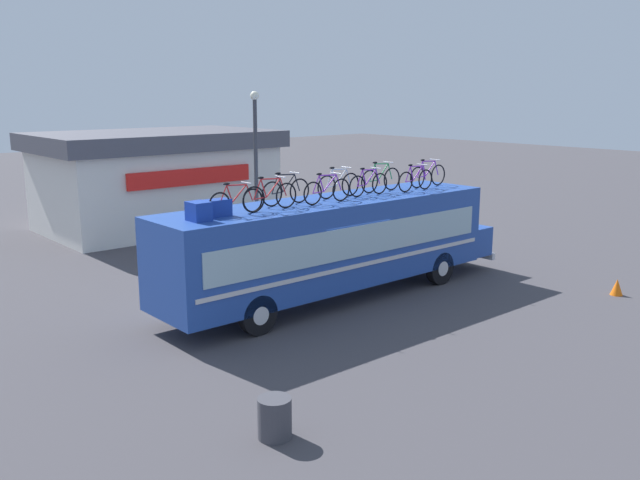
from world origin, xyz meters
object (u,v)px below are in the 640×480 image
traffic_cone (617,287)px  rooftop_bicycle_9 (428,175)px  luggage_bag_2 (216,208)px  luggage_bag_1 (199,211)px  rooftop_bicycle_8 (415,180)px  rooftop_bicycle_6 (368,184)px  rooftop_bicycle_2 (270,196)px  rooftop_bicycle_4 (327,190)px  street_lamp (256,167)px  rooftop_bicycle_5 (339,185)px  rooftop_bicycle_1 (236,201)px  rooftop_bicycle_7 (381,179)px  rooftop_bicycle_3 (286,191)px  bus (336,242)px  trash_bin (275,418)px

traffic_cone → rooftop_bicycle_9: bearing=115.1°
luggage_bag_2 → traffic_cone: bearing=-26.3°
luggage_bag_1 → rooftop_bicycle_8: 8.00m
rooftop_bicycle_6 → rooftop_bicycle_8: 1.89m
rooftop_bicycle_2 → rooftop_bicycle_4: bearing=-2.7°
rooftop_bicycle_4 → traffic_cone: size_ratio=3.45×
rooftop_bicycle_9 → street_lamp: 6.00m
luggage_bag_1 → rooftop_bicycle_4: size_ratio=0.32×
rooftop_bicycle_5 → rooftop_bicycle_8: rooftop_bicycle_5 is taller
rooftop_bicycle_1 → rooftop_bicycle_7: bearing=4.6°
rooftop_bicycle_1 → rooftop_bicycle_9: rooftop_bicycle_9 is taller
rooftop_bicycle_8 → street_lamp: 5.77m
rooftop_bicycle_3 → traffic_cone: (8.50, -5.69, -3.17)m
rooftop_bicycle_3 → luggage_bag_1: bearing=-170.6°
rooftop_bicycle_6 → rooftop_bicycle_8: same height
bus → traffic_cone: bearing=-39.0°
luggage_bag_1 → traffic_cone: 13.09m
trash_bin → street_lamp: size_ratio=0.12×
rooftop_bicycle_7 → rooftop_bicycle_9: rooftop_bicycle_7 is taller
rooftop_bicycle_3 → rooftop_bicycle_8: bearing=-6.4°
rooftop_bicycle_3 → rooftop_bicycle_6: rooftop_bicycle_3 is taller
rooftop_bicycle_4 → traffic_cone: 9.58m
rooftop_bicycle_3 → rooftop_bicycle_9: 5.91m
traffic_cone → rooftop_bicycle_7: bearing=128.8°
trash_bin → traffic_cone: 13.40m
luggage_bag_2 → rooftop_bicycle_1: 0.55m
rooftop_bicycle_7 → street_lamp: size_ratio=0.28×
rooftop_bicycle_7 → street_lamp: (-1.60, 4.56, 0.13)m
luggage_bag_1 → rooftop_bicycle_8: rooftop_bicycle_8 is taller
rooftop_bicycle_6 → rooftop_bicycle_9: rooftop_bicycle_9 is taller
rooftop_bicycle_2 → rooftop_bicycle_3: 1.01m
rooftop_bicycle_8 → trash_bin: (-9.76, -5.33, -3.02)m
luggage_bag_2 → rooftop_bicycle_5: 4.51m
rooftop_bicycle_7 → traffic_cone: 8.03m
rooftop_bicycle_2 → rooftop_bicycle_9: size_ratio=1.01×
rooftop_bicycle_2 → rooftop_bicycle_8: bearing=-0.8°
trash_bin → traffic_cone: size_ratio=1.51×
rooftop_bicycle_4 → rooftop_bicycle_6: size_ratio=1.07×
luggage_bag_2 → rooftop_bicycle_8: bearing=-2.1°
rooftop_bicycle_2 → rooftop_bicycle_6: size_ratio=1.10×
rooftop_bicycle_2 → rooftop_bicycle_5: rooftop_bicycle_5 is taller
rooftop_bicycle_8 → traffic_cone: size_ratio=3.18×
rooftop_bicycle_4 → bus: bearing=28.3°
rooftop_bicycle_2 → traffic_cone: 11.21m
trash_bin → rooftop_bicycle_3: bearing=50.2°
rooftop_bicycle_3 → traffic_cone: size_ratio=3.33×
luggage_bag_2 → traffic_cone: size_ratio=1.41×
luggage_bag_2 → rooftop_bicycle_7: size_ratio=0.41×
luggage_bag_2 → rooftop_bicycle_8: (7.33, -0.27, 0.15)m
luggage_bag_2 → rooftop_bicycle_1: bearing=-16.2°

